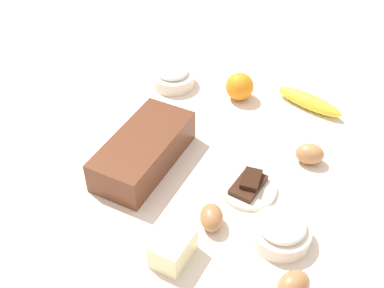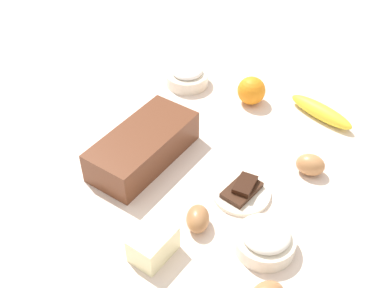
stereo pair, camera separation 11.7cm
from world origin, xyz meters
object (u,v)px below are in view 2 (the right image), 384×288
(loaf_pan, at_px, (143,146))
(banana, at_px, (321,112))
(orange_fruit, at_px, (251,91))
(chocolate_plate, at_px, (242,192))
(flour_bowl, at_px, (265,239))
(butter_block, at_px, (153,245))
(egg_beside_bowl, at_px, (310,165))
(sugar_bowl, at_px, (187,76))
(egg_near_butter, at_px, (198,219))

(loaf_pan, height_order, banana, loaf_pan)
(orange_fruit, distance_m, chocolate_plate, 0.35)
(flour_bowl, distance_m, butter_block, 0.22)
(banana, relative_size, butter_block, 2.11)
(flour_bowl, bearing_deg, orange_fruit, 23.50)
(loaf_pan, relative_size, egg_beside_bowl, 4.42)
(orange_fruit, relative_size, chocolate_plate, 0.59)
(flour_bowl, relative_size, banana, 0.64)
(loaf_pan, distance_m, chocolate_plate, 0.26)
(flour_bowl, distance_m, sugar_bowl, 0.60)
(flour_bowl, bearing_deg, egg_beside_bowl, -5.44)
(flour_bowl, relative_size, egg_near_butter, 1.83)
(egg_beside_bowl, bearing_deg, chocolate_plate, 138.81)
(orange_fruit, distance_m, butter_block, 0.56)
(loaf_pan, xyz_separation_m, chocolate_plate, (-0.01, -0.26, -0.03))
(butter_block, bearing_deg, orange_fruit, 0.30)
(flour_bowl, bearing_deg, loaf_pan, 70.06)
(flour_bowl, xyz_separation_m, banana, (0.47, 0.01, -0.01))
(orange_fruit, relative_size, butter_block, 0.86)
(sugar_bowl, bearing_deg, loaf_pan, -172.38)
(loaf_pan, distance_m, sugar_bowl, 0.33)
(butter_block, bearing_deg, chocolate_plate, -24.11)
(sugar_bowl, bearing_deg, banana, -88.77)
(butter_block, bearing_deg, egg_beside_bowl, -31.26)
(butter_block, height_order, egg_beside_bowl, butter_block)
(loaf_pan, height_order, flour_bowl, loaf_pan)
(banana, bearing_deg, egg_beside_bowl, -172.37)
(banana, xyz_separation_m, orange_fruit, (-0.01, 0.19, 0.02))
(chocolate_plate, bearing_deg, egg_near_butter, 157.42)
(egg_near_butter, bearing_deg, flour_bowl, -87.25)
(butter_block, distance_m, egg_beside_bowl, 0.42)
(loaf_pan, distance_m, banana, 0.48)
(loaf_pan, distance_m, egg_beside_bowl, 0.39)
(flour_bowl, height_order, egg_beside_bowl, flour_bowl)
(banana, relative_size, chocolate_plate, 1.46)
(loaf_pan, relative_size, banana, 1.57)
(sugar_bowl, relative_size, butter_block, 1.37)
(orange_fruit, xyz_separation_m, egg_near_butter, (-0.46, -0.05, -0.01))
(loaf_pan, xyz_separation_m, banana, (0.34, -0.34, -0.02))
(sugar_bowl, height_order, egg_beside_bowl, sugar_bowl)
(loaf_pan, relative_size, butter_block, 3.31)
(loaf_pan, xyz_separation_m, egg_near_butter, (-0.13, -0.20, -0.02))
(loaf_pan, distance_m, flour_bowl, 0.37)
(orange_fruit, relative_size, egg_near_butter, 1.15)
(banana, relative_size, egg_near_butter, 2.84)
(loaf_pan, height_order, sugar_bowl, loaf_pan)
(sugar_bowl, height_order, chocolate_plate, sugar_bowl)
(sugar_bowl, height_order, egg_near_butter, sugar_bowl)
(orange_fruit, height_order, egg_near_butter, orange_fruit)
(sugar_bowl, distance_m, orange_fruit, 0.20)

